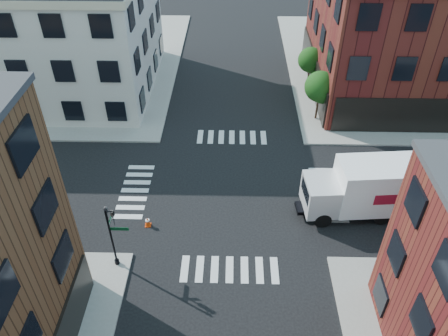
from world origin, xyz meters
name	(u,v)px	position (x,y,z in m)	size (l,w,h in m)	color
ground	(231,192)	(0.00, 0.00, 0.00)	(120.00, 120.00, 0.00)	black
sidewalk_ne	(425,66)	(21.00, 21.00, 0.07)	(30.00, 30.00, 0.15)	gray
sidewalk_nw	(44,62)	(-21.00, 21.00, 0.07)	(30.00, 30.00, 0.15)	gray
building_nw	(32,32)	(-19.00, 16.00, 5.50)	(22.00, 16.00, 11.00)	beige
tree_near	(321,88)	(7.56, 9.98, 3.16)	(2.69, 2.69, 4.49)	black
tree_far	(311,61)	(7.56, 15.98, 2.87)	(2.43, 2.43, 4.07)	black
signal_pole	(112,231)	(-6.72, -6.68, 2.86)	(1.29, 1.24, 4.60)	black
box_truck	(373,188)	(9.41, -1.75, 2.10)	(9.11, 3.43, 4.05)	white
traffic_cone	(148,222)	(-5.48, -3.47, 0.36)	(0.44, 0.44, 0.74)	#DB3C09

